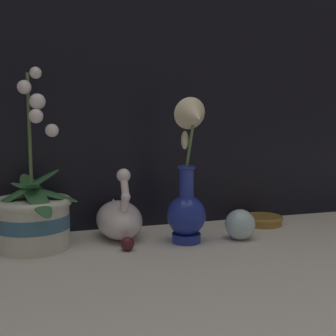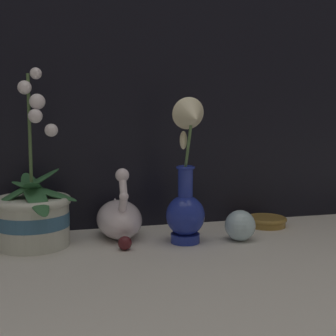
# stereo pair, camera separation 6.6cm
# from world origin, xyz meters

# --- Properties ---
(ground_plane) EXTENTS (2.80, 2.80, 0.00)m
(ground_plane) POSITION_xyz_m (0.00, 0.00, 0.00)
(ground_plane) COLOR beige
(window_backdrop) EXTENTS (2.80, 0.03, 1.20)m
(window_backdrop) POSITION_xyz_m (0.00, 0.28, 0.60)
(window_backdrop) COLOR black
(window_backdrop) RESTS_ON ground_plane
(orchid_potted_plant) EXTENTS (0.24, 0.26, 0.43)m
(orchid_potted_plant) POSITION_xyz_m (-0.31, 0.14, 0.08)
(orchid_potted_plant) COLOR beige
(orchid_potted_plant) RESTS_ON ground_plane
(swan_figurine) EXTENTS (0.11, 0.20, 0.19)m
(swan_figurine) POSITION_xyz_m (-0.10, 0.16, 0.05)
(swan_figurine) COLOR white
(swan_figurine) RESTS_ON ground_plane
(blue_vase) EXTENTS (0.10, 0.14, 0.36)m
(blue_vase) POSITION_xyz_m (0.05, 0.06, 0.14)
(blue_vase) COLOR navy
(blue_vase) RESTS_ON ground_plane
(glass_sphere) EXTENTS (0.08, 0.08, 0.08)m
(glass_sphere) POSITION_xyz_m (0.19, 0.06, 0.04)
(glass_sphere) COLOR silver
(glass_sphere) RESTS_ON ground_plane
(amber_dish) EXTENTS (0.12, 0.12, 0.03)m
(amber_dish) POSITION_xyz_m (0.32, 0.18, 0.02)
(amber_dish) COLOR olive
(amber_dish) RESTS_ON ground_plane
(glass_bauble) EXTENTS (0.03, 0.03, 0.03)m
(glass_bauble) POSITION_xyz_m (-0.10, 0.05, 0.02)
(glass_bauble) COLOR #4C191E
(glass_bauble) RESTS_ON ground_plane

